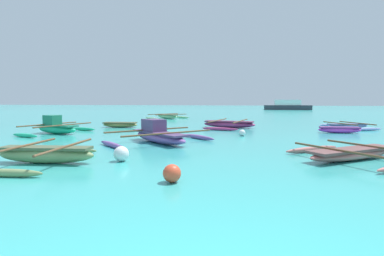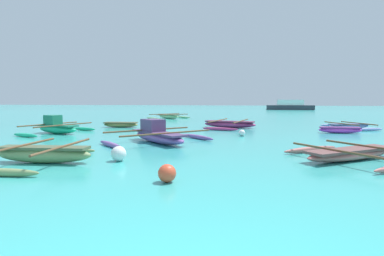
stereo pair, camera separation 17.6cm
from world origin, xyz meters
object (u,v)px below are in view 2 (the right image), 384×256
object	(u,v)px
mooring_buoy_1	(242,133)
moored_boat_8	(230,124)
moored_boat_2	(340,130)
mooring_buoy_2	(119,154)
moored_boat_6	(157,135)
moored_boat_5	(44,154)
moored_boat_7	(121,124)
distant_ferry	(290,106)
mooring_buoy_0	(167,173)
moored_boat_0	(349,126)
moored_boat_1	(169,116)
moored_boat_3	(57,127)
moored_boat_4	(350,154)

from	to	relation	value
mooring_buoy_1	moored_boat_8	bearing A→B (deg)	103.22
moored_boat_2	mooring_buoy_2	size ratio (longest dim) A/B	5.03
moored_boat_2	moored_boat_6	world-z (taller)	moored_boat_6
moored_boat_5	moored_boat_7	bearing A→B (deg)	97.99
moored_boat_8	distant_ferry	bearing A→B (deg)	89.02
moored_boat_8	mooring_buoy_2	size ratio (longest dim) A/B	10.59
moored_boat_5	moored_boat_7	world-z (taller)	moored_boat_5
moored_boat_7	moored_boat_8	world-z (taller)	moored_boat_8
moored_boat_7	mooring_buoy_1	world-z (taller)	moored_boat_7
moored_boat_8	mooring_buoy_0	size ratio (longest dim) A/B	11.81
moored_boat_8	distant_ferry	size ratio (longest dim) A/B	0.52
moored_boat_6	distant_ferry	distance (m)	52.91
moored_boat_0	moored_boat_1	size ratio (longest dim) A/B	0.87
mooring_buoy_0	moored_boat_1	bearing A→B (deg)	107.22
moored_boat_3	moored_boat_5	xyz separation A→B (m)	(4.91, -7.06, -0.08)
mooring_buoy_0	mooring_buoy_2	distance (m)	2.89
moored_boat_5	moored_boat_8	distance (m)	13.50
moored_boat_0	moored_boat_7	distance (m)	15.32
moored_boat_2	distant_ferry	xyz separation A→B (m)	(1.53, 46.04, 0.64)
moored_boat_5	distant_ferry	world-z (taller)	distant_ferry
mooring_buoy_1	mooring_buoy_2	size ratio (longest dim) A/B	0.73
moored_boat_4	mooring_buoy_1	xyz separation A→B (m)	(-3.64, 5.63, -0.02)
moored_boat_0	moored_boat_3	size ratio (longest dim) A/B	0.93
moored_boat_3	moored_boat_7	world-z (taller)	moored_boat_3
moored_boat_0	moored_boat_2	xyz separation A→B (m)	(-1.34, -3.27, 0.02)
moored_boat_5	distant_ferry	xyz separation A→B (m)	(12.10, 56.73, 0.58)
moored_boat_1	moored_boat_7	xyz separation A→B (m)	(-0.21, -10.40, -0.02)
moored_boat_0	moored_boat_6	bearing A→B (deg)	-161.41
moored_boat_8	distant_ferry	distance (m)	44.60
moored_boat_0	moored_boat_4	world-z (taller)	moored_boat_4
moored_boat_1	mooring_buoy_1	size ratio (longest dim) A/B	13.82
moored_boat_0	mooring_buoy_0	world-z (taller)	mooring_buoy_0
moored_boat_8	moored_boat_7	bearing A→B (deg)	-160.06
moored_boat_8	mooring_buoy_2	world-z (taller)	moored_boat_8
moored_boat_5	moored_boat_8	bearing A→B (deg)	64.48
moored_boat_4	moored_boat_6	size ratio (longest dim) A/B	0.84
moored_boat_2	moored_boat_7	xyz separation A→B (m)	(-13.77, 0.77, 0.00)
moored_boat_5	moored_boat_4	bearing A→B (deg)	7.90
moored_boat_7	moored_boat_1	bearing A→B (deg)	82.96
moored_boat_7	distant_ferry	bearing A→B (deg)	65.44
moored_boat_7	mooring_buoy_1	size ratio (longest dim) A/B	7.45
moored_boat_4	moored_boat_7	xyz separation A→B (m)	(-12.10, 8.99, 0.01)
mooring_buoy_2	mooring_buoy_1	bearing A→B (deg)	66.28
moored_boat_8	mooring_buoy_1	distance (m)	4.88
moored_boat_8	distant_ferry	world-z (taller)	distant_ferry
moored_boat_0	mooring_buoy_2	xyz separation A→B (m)	(-9.89, -13.24, 0.05)
moored_boat_2	moored_boat_5	xyz separation A→B (m)	(-10.58, -10.69, 0.06)
moored_boat_5	mooring_buoy_0	size ratio (longest dim) A/B	8.81
moored_boat_0	distant_ferry	xyz separation A→B (m)	(0.19, 42.77, 0.66)
mooring_buoy_0	mooring_buoy_2	xyz separation A→B (m)	(-2.14, 1.94, 0.02)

